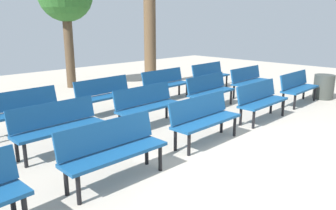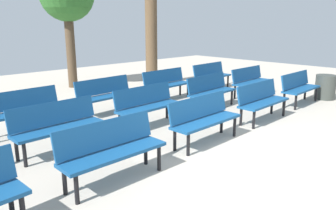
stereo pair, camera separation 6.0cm
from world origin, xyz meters
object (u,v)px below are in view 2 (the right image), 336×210
(bench_r2_c2, at_px, (106,93))
(bench_r2_c3, at_px, (166,82))
(bench_r1_c3, at_px, (210,89))
(bench_r0_c3, at_px, (261,99))
(bench_r1_c1, at_px, (57,124))
(tree_0, at_px, (151,37))
(bench_r0_c1, at_px, (111,147))
(bench_r0_c4, at_px, (299,86))
(bench_r2_c4, at_px, (211,74))
(bench_r2_c1, at_px, (24,108))
(bench_r1_c4, at_px, (250,80))
(bench_r0_c2, at_px, (204,117))
(trash_bin, at_px, (325,87))
(bench_r1_c2, at_px, (147,103))

(bench_r2_c2, bearing_deg, bench_r2_c3, -2.47)
(bench_r1_c3, xyz_separation_m, bench_r2_c3, (-0.12, 1.56, 0.00))
(bench_r0_c3, height_order, bench_r1_c1, same)
(tree_0, bearing_deg, bench_r0_c3, -103.11)
(bench_r2_c2, xyz_separation_m, tree_0, (3.42, 2.11, 1.23))
(bench_r0_c1, relative_size, tree_0, 0.46)
(bench_r1_c1, xyz_separation_m, tree_0, (5.49, 3.68, 1.23))
(bench_r0_c4, distance_m, bench_r2_c3, 3.75)
(bench_r2_c3, bearing_deg, bench_r2_c4, -0.09)
(bench_r2_c1, bearing_deg, bench_r1_c4, -14.55)
(bench_r0_c1, xyz_separation_m, bench_r2_c4, (6.34, 3.21, 0.00))
(tree_0, bearing_deg, bench_r0_c2, -122.48)
(bench_r1_c4, relative_size, tree_0, 0.46)
(bench_r1_c3, distance_m, trash_bin, 3.72)
(bench_r1_c1, bearing_deg, bench_r0_c4, -13.62)
(bench_r1_c4, xyz_separation_m, bench_r2_c3, (-2.21, 1.46, 0.00))
(bench_r1_c1, distance_m, bench_r2_c4, 6.59)
(bench_r1_c2, distance_m, bench_r2_c3, 2.61)
(bench_r1_c2, bearing_deg, bench_r2_c3, 35.34)
(bench_r1_c1, xyz_separation_m, bench_r2_c4, (6.38, 1.63, 0.00))
(bench_r2_c2, bearing_deg, tree_0, 28.91)
(tree_0, bearing_deg, bench_r1_c3, -107.62)
(bench_r0_c3, bearing_deg, bench_r1_c1, 159.88)
(bench_r1_c3, bearing_deg, bench_r0_c2, -147.20)
(bench_r0_c4, relative_size, bench_r2_c1, 1.00)
(bench_r1_c3, distance_m, bench_r1_c4, 2.09)
(bench_r2_c1, xyz_separation_m, bench_r2_c4, (6.38, 0.13, 0.00))
(bench_r0_c3, relative_size, bench_r1_c1, 1.00)
(bench_r0_c2, bearing_deg, bench_r2_c2, 91.48)
(bench_r0_c1, relative_size, bench_r2_c2, 0.99)
(bench_r0_c1, xyz_separation_m, bench_r0_c3, (4.24, 0.07, 0.00))
(bench_r0_c2, relative_size, bench_r0_c4, 1.00)
(bench_r2_c3, bearing_deg, bench_r0_c2, -124.43)
(bench_r0_c2, height_order, bench_r0_c3, same)
(bench_r0_c1, xyz_separation_m, bench_r2_c1, (-0.04, 3.08, 0.00))
(bench_r1_c2, height_order, bench_r2_c2, same)
(bench_r1_c4, height_order, bench_r2_c1, same)
(bench_r0_c2, bearing_deg, bench_r0_c3, -0.56)
(bench_r0_c1, relative_size, bench_r1_c2, 1.00)
(bench_r0_c4, bearing_deg, bench_r2_c3, 125.36)
(bench_r1_c3, height_order, tree_0, tree_0)
(bench_r1_c2, relative_size, bench_r2_c3, 1.00)
(bench_r2_c2, relative_size, trash_bin, 2.25)
(bench_r1_c2, relative_size, bench_r2_c4, 0.99)
(bench_r1_c4, bearing_deg, bench_r0_c3, -144.02)
(bench_r2_c1, distance_m, bench_r2_c3, 4.20)
(bench_r2_c2, bearing_deg, bench_r1_c2, -91.56)
(bench_r2_c4, bearing_deg, bench_r1_c4, -91.20)
(bench_r1_c2, xyz_separation_m, bench_r2_c3, (2.10, 1.55, 0.00))
(bench_r1_c4, xyz_separation_m, bench_r2_c4, (-0.03, 1.51, 0.00))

